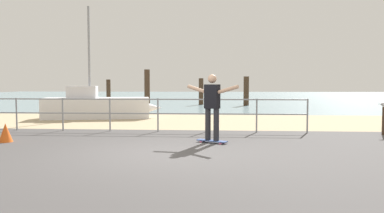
% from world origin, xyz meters
% --- Properties ---
extents(ground_plane, '(24.00, 10.00, 0.04)m').
position_xyz_m(ground_plane, '(0.00, -1.00, 0.00)').
color(ground_plane, '#474444').
rests_on(ground_plane, ground).
extents(beach_strip, '(24.00, 6.00, 0.04)m').
position_xyz_m(beach_strip, '(0.00, 7.00, 0.00)').
color(beach_strip, tan).
rests_on(beach_strip, ground).
extents(sea_surface, '(72.00, 50.00, 0.04)m').
position_xyz_m(sea_surface, '(0.00, 35.00, 0.00)').
color(sea_surface, '#75939E').
rests_on(sea_surface, ground).
extents(railing_fence, '(12.16, 0.05, 1.05)m').
position_xyz_m(railing_fence, '(-2.15, 3.60, 0.70)').
color(railing_fence, gray).
rests_on(railing_fence, ground).
extents(sailboat, '(5.07, 2.26, 4.76)m').
position_xyz_m(sailboat, '(-3.80, 7.87, 0.52)').
color(sailboat, silver).
rests_on(sailboat, ground).
extents(skateboard, '(0.80, 0.56, 0.08)m').
position_xyz_m(skateboard, '(1.08, 1.49, 0.07)').
color(skateboard, '#334C8C').
rests_on(skateboard, ground).
extents(skateboarder, '(1.31, 0.78, 1.65)m').
position_xyz_m(skateboarder, '(1.08, 1.49, 1.02)').
color(skateboarder, '#26262B').
rests_on(skateboarder, skateboard).
extents(groyne_post_0, '(0.28, 0.28, 1.78)m').
position_xyz_m(groyne_post_0, '(-6.19, 16.97, 0.89)').
color(groyne_post_0, '#422D1E').
rests_on(groyne_post_0, ground).
extents(groyne_post_1, '(0.33, 0.33, 2.35)m').
position_xyz_m(groyne_post_1, '(-3.09, 14.61, 1.18)').
color(groyne_post_1, '#422D1E').
rests_on(groyne_post_1, ground).
extents(groyne_post_2, '(0.33, 0.33, 1.87)m').
position_xyz_m(groyne_post_2, '(0.01, 18.43, 0.94)').
color(groyne_post_2, '#422D1E').
rests_on(groyne_post_2, ground).
extents(groyne_post_3, '(0.36, 0.36, 1.98)m').
position_xyz_m(groyne_post_3, '(3.10, 17.70, 0.99)').
color(groyne_post_3, '#422D1E').
rests_on(groyne_post_3, ground).
extents(traffic_cone, '(0.36, 0.36, 0.50)m').
position_xyz_m(traffic_cone, '(-4.16, 1.25, 0.25)').
color(traffic_cone, '#E55919').
rests_on(traffic_cone, ground).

